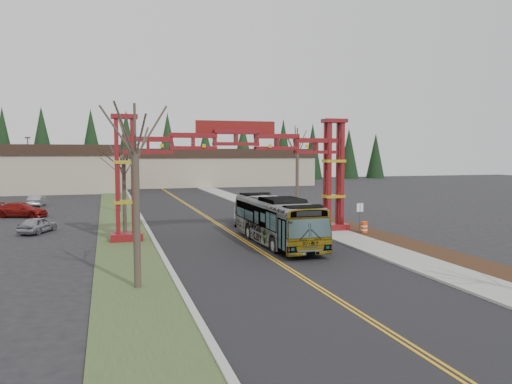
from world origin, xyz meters
name	(u,v)px	position (x,y,z in m)	size (l,w,h in m)	color
ground	(346,306)	(0.00, 0.00, 0.00)	(200.00, 200.00, 0.00)	black
road	(216,223)	(0.00, 25.00, 0.01)	(12.00, 110.00, 0.02)	black
lane_line_left	(215,223)	(-0.12, 25.00, 0.03)	(0.12, 100.00, 0.01)	gold
lane_line_right	(218,223)	(0.12, 25.00, 0.03)	(0.12, 100.00, 0.01)	gold
curb_right	(282,220)	(6.15, 25.00, 0.07)	(0.30, 110.00, 0.15)	#A3A49E
sidewalk_right	(296,219)	(7.60, 25.00, 0.08)	(2.60, 110.00, 0.14)	gray
landscape_strip	(416,247)	(10.20, 10.00, 0.06)	(2.60, 50.00, 0.12)	black
grass_median	(123,227)	(-8.00, 25.00, 0.04)	(4.00, 110.00, 0.08)	#394B25
curb_left	(146,225)	(-6.15, 25.00, 0.07)	(0.30, 110.00, 0.15)	#A3A49E
gateway_arch	(236,156)	(0.00, 18.00, 5.98)	(18.20, 1.60, 8.90)	#5C0F0C
retail_building_east	(207,167)	(10.00, 79.95, 3.51)	(38.00, 20.30, 7.00)	tan
conifer_treeline	(152,152)	(0.25, 92.00, 6.49)	(116.10, 5.60, 13.00)	black
transit_bus	(276,220)	(1.80, 14.00, 1.63)	(2.74, 11.73, 3.27)	#B5B7BD
silver_sedan	(244,215)	(2.33, 24.19, 0.80)	(1.70, 4.88, 1.61)	#A5A8AD
parked_car_near_a	(38,225)	(-14.49, 23.82, 0.64)	(1.51, 3.77, 1.28)	#94949A
parked_car_mid_a	(21,210)	(-17.24, 34.69, 0.72)	(2.01, 4.94, 1.43)	maroon
parked_car_far_a	(37,200)	(-17.10, 45.08, 0.67)	(1.43, 4.09, 1.35)	#96989D
bare_tree_median_near	(135,153)	(-8.00, 5.12, 6.25)	(3.27, 3.27, 8.46)	#382D26
bare_tree_median_mid	(124,165)	(-8.00, 20.85, 5.32)	(2.97, 2.97, 7.32)	#382D26
bare_tree_median_far	(119,163)	(-8.00, 36.40, 5.17)	(2.95, 2.95, 7.14)	#382D26
bare_tree_right_far	(297,150)	(10.00, 30.97, 6.54)	(3.42, 3.42, 8.85)	#382D26
light_pole_far	(28,162)	(-20.14, 61.59, 4.97)	(0.74, 0.37, 8.59)	#3F3F44
street_sign	(360,212)	(9.26, 15.96, 1.73)	(0.55, 0.07, 2.40)	#3F3F44
barrel_south	(364,228)	(9.65, 15.98, 0.48)	(0.52, 0.52, 0.97)	#F4470D
barrel_mid	(340,223)	(9.21, 19.20, 0.48)	(0.52, 0.52, 0.96)	#F4470D
barrel_north	(320,218)	(8.84, 22.44, 0.44)	(0.48, 0.48, 0.89)	#F4470D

